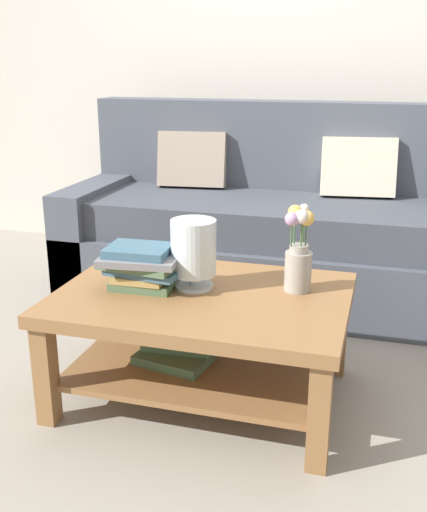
% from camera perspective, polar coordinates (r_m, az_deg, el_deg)
% --- Properties ---
extents(ground_plane, '(10.00, 10.00, 0.00)m').
position_cam_1_polar(ground_plane, '(2.83, 0.61, -9.20)').
color(ground_plane, gray).
extents(back_wall, '(6.40, 0.12, 2.70)m').
position_cam_1_polar(back_wall, '(4.14, 7.16, 18.62)').
color(back_wall, beige).
rests_on(back_wall, ground).
extents(couch, '(2.26, 0.90, 1.06)m').
position_cam_1_polar(couch, '(3.48, 5.34, 2.42)').
color(couch, '#474C56').
rests_on(couch, ground).
extents(coffee_table, '(1.10, 0.78, 0.44)m').
position_cam_1_polar(coffee_table, '(2.38, -1.15, -6.20)').
color(coffee_table, olive).
rests_on(coffee_table, ground).
extents(book_stack_main, '(0.33, 0.25, 0.17)m').
position_cam_1_polar(book_stack_main, '(2.36, -6.77, -0.95)').
color(book_stack_main, '#51704C').
rests_on(book_stack_main, coffee_table).
extents(glass_hurricane_vase, '(0.17, 0.17, 0.27)m').
position_cam_1_polar(glass_hurricane_vase, '(2.33, -1.87, 0.59)').
color(glass_hurricane_vase, silver).
rests_on(glass_hurricane_vase, coffee_table).
extents(flower_pitcher, '(0.11, 0.11, 0.33)m').
position_cam_1_polar(flower_pitcher, '(2.33, 7.94, 0.18)').
color(flower_pitcher, '#9E998E').
rests_on(flower_pitcher, coffee_table).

